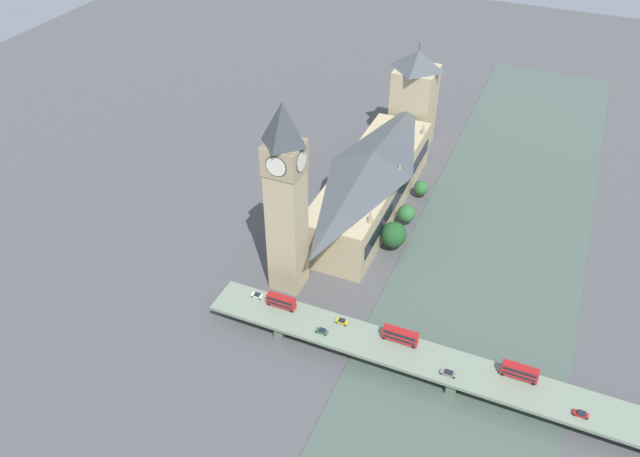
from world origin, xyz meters
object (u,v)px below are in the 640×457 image
(victoria_tower, at_px, (414,99))
(road_bridge, at_px, (456,370))
(car_southbound_lead, at_px, (581,414))
(car_southbound_mid, at_px, (322,331))
(clock_tower, at_px, (286,195))
(double_decker_bus_mid, at_px, (400,335))
(double_decker_bus_rear, at_px, (281,301))
(double_decker_bus_lead, at_px, (520,371))
(car_southbound_extra, at_px, (342,321))
(parliament_hall, at_px, (371,181))
(car_northbound_tail, at_px, (448,373))
(car_northbound_lead, at_px, (257,295))

(victoria_tower, bearing_deg, road_bridge, 111.97)
(car_southbound_lead, relative_size, car_southbound_mid, 1.08)
(clock_tower, relative_size, double_decker_bus_mid, 6.33)
(road_bridge, distance_m, double_decker_bus_mid, 19.75)
(double_decker_bus_rear, relative_size, car_southbound_lead, 2.41)
(double_decker_bus_lead, distance_m, car_southbound_extra, 56.23)
(double_decker_bus_rear, bearing_deg, car_southbound_lead, 176.57)
(parliament_hall, bearing_deg, car_southbound_extra, 102.17)
(victoria_tower, xyz_separation_m, car_northbound_tail, (-52.46, 138.10, -16.48))
(parliament_hall, relative_size, car_southbound_mid, 23.65)
(double_decker_bus_lead, xyz_separation_m, car_northbound_tail, (19.34, 7.11, -1.97))
(double_decker_bus_lead, bearing_deg, car_northbound_tail, 20.20)
(double_decker_bus_mid, xyz_separation_m, car_southbound_lead, (-54.72, 6.51, -2.01))
(car_southbound_extra, bearing_deg, car_southbound_lead, 174.91)
(double_decker_bus_mid, xyz_separation_m, car_northbound_tail, (-17.22, 6.91, -2.03))
(road_bridge, height_order, car_southbound_mid, car_southbound_mid)
(road_bridge, bearing_deg, car_southbound_extra, -5.25)
(road_bridge, relative_size, double_decker_bus_lead, 15.14)
(parliament_hall, bearing_deg, car_northbound_tail, 123.52)
(car_southbound_mid, bearing_deg, road_bridge, -176.36)
(parliament_hall, height_order, car_southbound_mid, parliament_hall)
(car_southbound_extra, bearing_deg, parliament_hall, -77.83)
(car_southbound_lead, bearing_deg, car_northbound_tail, 0.61)
(car_northbound_tail, bearing_deg, double_decker_bus_rear, -6.02)
(double_decker_bus_mid, height_order, car_northbound_lead, double_decker_bus_mid)
(clock_tower, bearing_deg, car_southbound_mid, 134.30)
(parliament_hall, xyz_separation_m, double_decker_bus_mid, (-35.19, 72.20, -4.34))
(double_decker_bus_lead, height_order, car_northbound_lead, double_decker_bus_lead)
(double_decker_bus_rear, bearing_deg, victoria_tower, -92.43)
(clock_tower, bearing_deg, road_bridge, 162.65)
(clock_tower, bearing_deg, victoria_tower, -95.67)
(double_decker_bus_mid, bearing_deg, car_southbound_mid, 14.49)
(victoria_tower, relative_size, car_southbound_mid, 13.19)
(car_northbound_tail, xyz_separation_m, car_southbound_lead, (-37.50, -0.40, 0.03))
(victoria_tower, distance_m, car_southbound_mid, 138.82)
(victoria_tower, xyz_separation_m, car_northbound_lead, (15.21, 131.05, -16.48))
(victoria_tower, distance_m, double_decker_bus_mid, 136.61)
(victoria_tower, height_order, car_southbound_extra, victoria_tower)
(double_decker_bus_lead, relative_size, double_decker_bus_rear, 1.08)
(road_bridge, bearing_deg, double_decker_bus_lead, -168.22)
(victoria_tower, height_order, road_bridge, victoria_tower)
(clock_tower, xyz_separation_m, double_decker_bus_rear, (-5.73, 17.85, -29.84))
(car_southbound_lead, bearing_deg, victoria_tower, -56.84)
(car_southbound_lead, bearing_deg, parliament_hall, -41.20)
(parliament_hall, height_order, car_southbound_lead, parliament_hall)
(double_decker_bus_mid, xyz_separation_m, car_southbound_extra, (19.64, -0.11, -1.97))
(car_northbound_tail, relative_size, car_southbound_extra, 1.17)
(parliament_hall, relative_size, car_northbound_lead, 23.84)
(double_decker_bus_rear, bearing_deg, car_southbound_extra, -177.57)
(road_bridge, bearing_deg, parliament_hall, -54.35)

